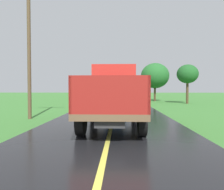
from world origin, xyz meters
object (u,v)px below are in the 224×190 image
banana_truck_far (116,91)px  roadside_tree_mid_right (155,76)px  utility_pole_roadside (29,44)px  banana_truck_near (113,94)px  roadside_tree_near_left (187,74)px

banana_truck_far → roadside_tree_mid_right: bearing=39.4°
roadside_tree_mid_right → utility_pole_roadside: bearing=-120.0°
banana_truck_near → banana_truck_far: same height
banana_truck_far → roadside_tree_mid_right: roadside_tree_mid_right is taller
utility_pole_roadside → roadside_tree_mid_right: (10.08, 17.50, -0.64)m
banana_truck_far → utility_pole_roadside: 14.16m
banana_truck_near → utility_pole_roadside: size_ratio=0.75×
banana_truck_near → banana_truck_far: bearing=90.6°
utility_pole_roadside → roadside_tree_mid_right: utility_pole_roadside is taller
roadside_tree_mid_right → banana_truck_far: bearing=-140.6°
utility_pole_roadside → roadside_tree_near_left: size_ratio=1.69×
roadside_tree_near_left → roadside_tree_mid_right: bearing=121.8°
banana_truck_near → roadside_tree_near_left: (8.21, 14.60, 1.98)m
roadside_tree_mid_right → roadside_tree_near_left: bearing=-58.2°
banana_truck_far → roadside_tree_near_left: roadside_tree_near_left is taller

